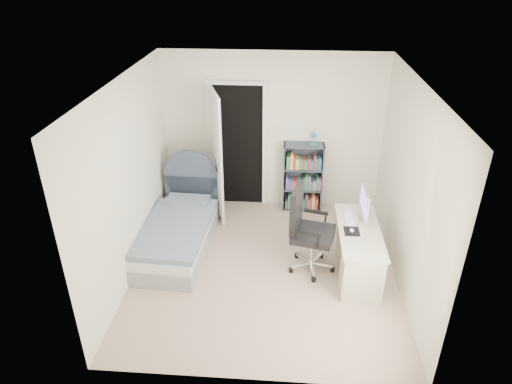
# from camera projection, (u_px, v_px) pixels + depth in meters

# --- Properties ---
(room_shell) EXTENTS (3.50, 3.70, 2.60)m
(room_shell) POSITION_uv_depth(u_px,v_px,m) (266.00, 185.00, 5.51)
(room_shell) COLOR tan
(room_shell) RESTS_ON ground
(door) EXTENTS (0.92, 0.80, 2.06)m
(door) POSITION_uv_depth(u_px,v_px,m) (224.00, 151.00, 7.00)
(door) COLOR black
(door) RESTS_ON ground
(bed) EXTENTS (0.95, 1.88, 1.13)m
(bed) POSITION_uv_depth(u_px,v_px,m) (179.00, 231.00, 6.44)
(bed) COLOR gray
(bed) RESTS_ON ground
(nightstand) EXTENTS (0.41, 0.41, 0.60)m
(nightstand) POSITION_uv_depth(u_px,v_px,m) (185.00, 187.00, 7.33)
(nightstand) COLOR tan
(nightstand) RESTS_ON ground
(floor_lamp) EXTENTS (0.20, 0.20, 1.38)m
(floor_lamp) POSITION_uv_depth(u_px,v_px,m) (218.00, 184.00, 7.03)
(floor_lamp) COLOR silver
(floor_lamp) RESTS_ON ground
(bookcase) EXTENTS (0.63, 0.27, 1.33)m
(bookcase) POSITION_uv_depth(u_px,v_px,m) (303.00, 180.00, 7.29)
(bookcase) COLOR #3B4750
(bookcase) RESTS_ON ground
(desk) EXTENTS (0.53, 1.32, 1.08)m
(desk) POSITION_uv_depth(u_px,v_px,m) (357.00, 248.00, 5.89)
(desk) COLOR beige
(desk) RESTS_ON ground
(office_chair) EXTENTS (0.63, 0.65, 1.17)m
(office_chair) POSITION_uv_depth(u_px,v_px,m) (306.00, 226.00, 5.83)
(office_chair) COLOR silver
(office_chair) RESTS_ON ground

